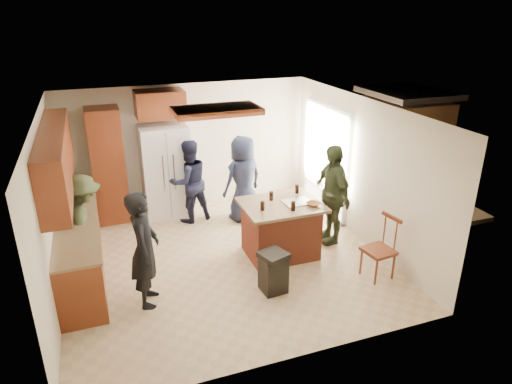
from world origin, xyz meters
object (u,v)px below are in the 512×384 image
object	(u,v)px
person_counter	(85,224)
trash_bin	(273,272)
person_front_left	(145,249)
person_behind_right	(243,179)
person_side_right	(332,194)
person_behind_left	(189,181)
kitchen_island	(281,229)
refrigerator	(166,171)
spindle_chair	(380,250)

from	to	relation	value
person_counter	trash_bin	size ratio (longest dim) A/B	2.51
person_front_left	trash_bin	bearing A→B (deg)	-89.45
trash_bin	person_front_left	bearing A→B (deg)	168.57
person_front_left	person_behind_right	bearing A→B (deg)	-33.08
person_behind_right	person_counter	bearing A→B (deg)	-1.50
person_front_left	person_side_right	world-z (taller)	person_side_right
person_front_left	trash_bin	size ratio (longest dim) A/B	2.66
person_behind_left	kitchen_island	bearing A→B (deg)	108.54
person_behind_right	kitchen_island	distance (m)	1.57
refrigerator	spindle_chair	size ratio (longest dim) A/B	1.81
trash_bin	person_behind_left	bearing A→B (deg)	102.51
person_side_right	trash_bin	size ratio (longest dim) A/B	2.81
person_front_left	refrigerator	size ratio (longest dim) A/B	0.93
kitchen_island	trash_bin	world-z (taller)	kitchen_island
person_side_right	person_counter	xyz separation A→B (m)	(-4.02, 0.45, -0.10)
person_behind_left	spindle_chair	world-z (taller)	person_behind_left
person_side_right	spindle_chair	xyz separation A→B (m)	(0.13, -1.30, -0.43)
person_behind_right	person_counter	distance (m)	3.00
person_front_left	spindle_chair	bearing A→B (deg)	-87.18
person_side_right	person_counter	world-z (taller)	person_side_right
refrigerator	trash_bin	size ratio (longest dim) A/B	2.86
kitchen_island	trash_bin	bearing A→B (deg)	-118.50
person_behind_left	spindle_chair	size ratio (longest dim) A/B	1.62
person_behind_left	person_counter	size ratio (longest dim) A/B	1.02
person_side_right	trash_bin	distance (m)	1.97
spindle_chair	person_front_left	bearing A→B (deg)	170.84
person_front_left	trash_bin	distance (m)	1.86
refrigerator	kitchen_island	world-z (taller)	refrigerator
person_front_left	kitchen_island	xyz separation A→B (m)	(2.26, 0.59, -0.36)
person_front_left	refrigerator	distance (m)	2.99
person_behind_left	person_side_right	size ratio (longest dim) A/B	0.91
person_behind_right	trash_bin	size ratio (longest dim) A/B	2.66
spindle_chair	person_counter	bearing A→B (deg)	157.11
refrigerator	kitchen_island	size ratio (longest dim) A/B	1.41
person_front_left	trash_bin	world-z (taller)	person_front_left
person_behind_right	person_behind_left	bearing A→B (deg)	-35.63
person_behind_left	person_behind_right	xyz separation A→B (m)	(0.98, -0.29, 0.03)
person_behind_left	kitchen_island	distance (m)	2.16
refrigerator	person_behind_right	bearing A→B (deg)	-30.18
person_behind_left	trash_bin	xyz separation A→B (m)	(0.61, -2.76, -0.49)
refrigerator	kitchen_island	bearing A→B (deg)	-57.20
person_behind_right	person_side_right	world-z (taller)	person_side_right
person_counter	kitchen_island	size ratio (longest dim) A/B	1.23
person_behind_left	refrigerator	distance (m)	0.61
person_counter	trash_bin	bearing A→B (deg)	-128.12
person_behind_left	trash_bin	size ratio (longest dim) A/B	2.56
person_behind_right	trash_bin	xyz separation A→B (m)	(-0.37, -2.47, -0.52)
refrigerator	spindle_chair	bearing A→B (deg)	-52.61
trash_bin	spindle_chair	distance (m)	1.68
person_front_left	person_counter	size ratio (longest dim) A/B	1.06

